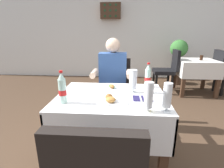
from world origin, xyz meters
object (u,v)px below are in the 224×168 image
object	(u,v)px
background_table_tumbler	(201,58)
potted_plant_corner	(178,57)
main_dining_table	(111,113)
plate_near_camera	(112,99)
napkin_cutlery_set	(142,98)
background_chair_left	(168,69)
beer_glass_middle	(133,81)
plate_far_diner	(112,89)
cola_bottle_primary	(62,89)
beer_glass_right	(149,97)
cola_bottle_secondary	(148,76)
background_dining_table	(196,69)
chair_far_diner_seat	(115,89)
wall_bottle_rack	(111,11)
beer_glass_left	(167,97)
seated_diner_far	(113,80)

from	to	relation	value
background_table_tumbler	potted_plant_corner	bearing A→B (deg)	108.24
main_dining_table	plate_near_camera	world-z (taller)	plate_near_camera
napkin_cutlery_set	background_chair_left	world-z (taller)	background_chair_left
beer_glass_middle	potted_plant_corner	world-z (taller)	potted_plant_corner
plate_near_camera	plate_far_diner	size ratio (longest dim) A/B	0.92
background_chair_left	potted_plant_corner	distance (m)	0.86
cola_bottle_primary	background_chair_left	world-z (taller)	cola_bottle_primary
cola_bottle_primary	beer_glass_right	bearing A→B (deg)	-10.14
cola_bottle_secondary	background_table_tumbler	world-z (taller)	cola_bottle_secondary
napkin_cutlery_set	background_chair_left	bearing A→B (deg)	70.93
background_table_tumbler	background_dining_table	bearing A→B (deg)	153.19
plate_near_camera	napkin_cutlery_set	size ratio (longest dim) A/B	1.19
beer_glass_right	background_dining_table	bearing A→B (deg)	61.49
chair_far_diner_seat	wall_bottle_rack	distance (m)	3.07
beer_glass_left	wall_bottle_rack	xyz separation A→B (m)	(-0.71, 3.84, 1.04)
main_dining_table	wall_bottle_rack	bearing A→B (deg)	94.47
background_chair_left	background_table_tumbler	distance (m)	0.73
napkin_cutlery_set	wall_bottle_rack	bearing A→B (deg)	98.84
napkin_cutlery_set	background_chair_left	distance (m)	2.50
beer_glass_middle	main_dining_table	bearing A→B (deg)	-155.58
plate_near_camera	background_table_tumbler	xyz separation A→B (m)	(1.76, 2.40, 0.04)
beer_glass_middle	wall_bottle_rack	size ratio (longest dim) A/B	0.41
beer_glass_left	cola_bottle_primary	bearing A→B (deg)	172.73
main_dining_table	chair_far_diner_seat	xyz separation A→B (m)	(0.00, 0.79, -0.02)
wall_bottle_rack	background_table_tumbler	bearing A→B (deg)	-32.04
plate_near_camera	beer_glass_middle	size ratio (longest dim) A/B	0.99
beer_glass_right	beer_glass_middle	bearing A→B (deg)	102.16
seated_diner_far	cola_bottle_primary	xyz separation A→B (m)	(-0.36, -0.88, 0.17)
seated_diner_far	potted_plant_corner	bearing A→B (deg)	56.27
beer_glass_middle	wall_bottle_rack	world-z (taller)	wall_bottle_rack
chair_far_diner_seat	background_dining_table	distance (m)	2.27
chair_far_diner_seat	background_table_tumbler	xyz separation A→B (m)	(1.78, 1.46, 0.26)
beer_glass_right	background_table_tumbler	world-z (taller)	beer_glass_right
background_table_tumbler	cola_bottle_secondary	bearing A→B (deg)	-125.63
plate_far_diner	beer_glass_left	world-z (taller)	beer_glass_left
main_dining_table	plate_near_camera	bearing A→B (deg)	-82.26
main_dining_table	background_table_tumbler	xyz separation A→B (m)	(1.78, 2.25, 0.24)
beer_glass_right	background_table_tumbler	size ratio (longest dim) A/B	2.11
cola_bottle_primary	background_chair_left	distance (m)	2.91
background_table_tumbler	chair_far_diner_seat	bearing A→B (deg)	-140.60
chair_far_diner_seat	beer_glass_right	world-z (taller)	beer_glass_right
main_dining_table	napkin_cutlery_set	size ratio (longest dim) A/B	5.32
chair_far_diner_seat	background_dining_table	xyz separation A→B (m)	(1.71, 1.49, -0.00)
beer_glass_left	beer_glass_middle	distance (m)	0.46
chair_far_diner_seat	potted_plant_corner	world-z (taller)	potted_plant_corner
plate_near_camera	plate_far_diner	bearing A→B (deg)	95.15
main_dining_table	background_table_tumbler	size ratio (longest dim) A/B	9.23
chair_far_diner_seat	cola_bottle_secondary	distance (m)	0.70
background_dining_table	potted_plant_corner	size ratio (longest dim) A/B	0.70
plate_far_diner	beer_glass_right	xyz separation A→B (m)	(0.30, -0.49, 0.11)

